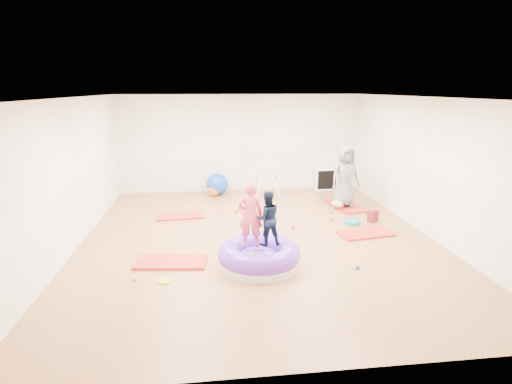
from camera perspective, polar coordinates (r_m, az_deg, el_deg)
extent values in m
cube|color=#A76641|center=(8.19, 0.25, -6.64)|extent=(7.00, 8.00, 0.01)
cube|color=white|center=(7.63, 0.27, 13.36)|extent=(7.00, 8.00, 0.01)
cube|color=white|center=(11.71, -2.15, 6.93)|extent=(7.00, 0.01, 2.80)
cube|color=white|center=(4.01, 7.34, -8.56)|extent=(7.00, 0.01, 2.80)
cube|color=white|center=(8.15, -25.00, 2.14)|extent=(0.01, 8.00, 2.80)
cube|color=white|center=(8.91, 23.24, 3.30)|extent=(0.01, 8.00, 2.80)
cube|color=#B6321A|center=(7.24, -12.00, -9.73)|extent=(1.28, 0.74, 0.05)
cube|color=#B6321A|center=(9.66, -10.73, -3.38)|extent=(1.14, 0.63, 0.05)
cube|color=#B6321A|center=(9.74, -0.25, -2.97)|extent=(0.68, 1.18, 0.05)
cube|color=#B6321A|center=(8.69, 15.37, -5.74)|extent=(1.20, 0.74, 0.05)
cube|color=#B6321A|center=(10.54, 12.57, -1.94)|extent=(0.88, 1.36, 0.05)
cylinder|color=silver|center=(6.98, 0.43, -9.86)|extent=(1.38, 1.38, 0.16)
torus|color=#5F2FBC|center=(6.92, 0.43, -8.77)|extent=(1.42, 1.42, 0.38)
ellipsoid|color=#5F2FBC|center=(6.95, 0.43, -9.45)|extent=(0.75, 0.75, 0.34)
imported|color=#E24165|center=(6.65, -0.83, -2.89)|extent=(0.43, 0.30, 1.12)
imported|color=black|center=(6.74, 1.60, -3.38)|extent=(0.51, 0.42, 0.95)
imported|color=slate|center=(10.26, 12.63, 2.19)|extent=(0.82, 0.60, 1.54)
ellipsoid|color=#A6BBC9|center=(10.26, 11.61, -1.63)|extent=(0.33, 0.22, 0.19)
sphere|color=#E4BB81|center=(10.12, 11.89, -1.74)|extent=(0.16, 0.16, 0.16)
sphere|color=#1544A7|center=(7.06, 14.33, -10.40)|extent=(0.07, 0.07, 0.07)
sphere|color=yellow|center=(10.04, -11.09, -2.63)|extent=(0.07, 0.07, 0.07)
sphere|color=red|center=(9.80, -2.85, -2.80)|extent=(0.07, 0.07, 0.07)
sphere|color=red|center=(9.40, 10.80, -3.81)|extent=(0.07, 0.07, 0.07)
sphere|color=yellow|center=(6.78, -16.90, -11.68)|extent=(0.07, 0.07, 0.07)
sphere|color=red|center=(7.39, -9.35, -8.95)|extent=(0.07, 0.07, 0.07)
sphere|color=green|center=(9.94, 10.69, -2.78)|extent=(0.07, 0.07, 0.07)
sphere|color=red|center=(8.75, 5.33, -5.02)|extent=(0.07, 0.07, 0.07)
sphere|color=#1544A7|center=(11.42, -5.57, 1.12)|extent=(0.63, 0.63, 0.63)
sphere|color=orange|center=(11.34, -6.02, 0.31)|extent=(0.36, 0.36, 0.36)
cylinder|color=white|center=(10.91, 0.39, 0.42)|extent=(0.20, 0.21, 0.54)
cylinder|color=white|center=(11.36, 0.10, 0.99)|extent=(0.20, 0.21, 0.54)
cylinder|color=white|center=(10.99, 3.00, 0.49)|extent=(0.20, 0.21, 0.54)
cylinder|color=white|center=(11.43, 2.61, 1.06)|extent=(0.20, 0.21, 0.54)
cylinder|color=white|center=(11.11, 1.53, 1.92)|extent=(0.52, 0.03, 0.03)
sphere|color=red|center=(11.08, 0.19, 1.89)|extent=(0.06, 0.06, 0.06)
sphere|color=#1544A7|center=(11.15, 2.87, 1.96)|extent=(0.06, 0.06, 0.06)
cube|color=white|center=(12.18, 9.90, 1.87)|extent=(0.65, 0.31, 0.65)
cube|color=black|center=(12.03, 10.10, 1.71)|extent=(0.56, 0.02, 0.56)
cube|color=white|center=(12.13, 9.96, 1.82)|extent=(0.02, 0.22, 0.57)
cube|color=white|center=(12.13, 9.96, 1.82)|extent=(0.57, 0.22, 0.02)
cylinder|color=teal|center=(9.27, 13.53, -4.19)|extent=(0.38, 0.38, 0.08)
cube|color=#AF121F|center=(9.50, 16.36, -3.36)|extent=(0.27, 0.23, 0.27)
cylinder|color=yellow|center=(6.62, -12.96, -12.30)|extent=(0.20, 0.20, 0.03)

